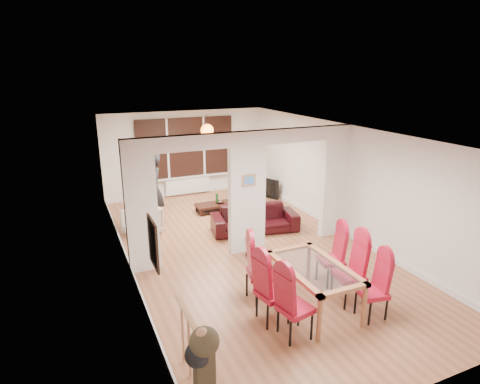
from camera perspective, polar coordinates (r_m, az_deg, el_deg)
floor at (r=8.86m, az=0.96°, el=-8.20°), size 5.00×9.00×0.01m
room_walls at (r=8.39m, az=1.00°, el=-0.15°), size 5.00×9.00×2.60m
divider_wall at (r=8.39m, az=1.00°, el=-0.15°), size 5.00×0.18×2.60m
bay_window_blinds at (r=12.40m, az=-7.70°, el=6.30°), size 3.00×0.08×1.80m
radiator at (r=12.64m, az=-7.43°, el=0.92°), size 1.40×0.08×0.50m
pendant_light at (r=11.31m, az=-4.69°, el=8.71°), size 0.36×0.36×0.36m
stair_newel at (r=5.32m, az=-7.10°, el=-20.54°), size 0.40×1.20×1.10m
wall_poster at (r=5.41m, az=-12.27°, el=-7.14°), size 0.04×0.52×0.67m
pillar_photo at (r=8.22m, az=1.30°, el=1.66°), size 0.30×0.03×0.25m
dining_table at (r=6.83m, az=10.36°, el=-13.14°), size 0.91×1.62×0.76m
dining_chair_la at (r=6.06m, az=7.90°, el=-15.40°), size 0.51×0.51×1.09m
dining_chair_lb at (r=6.35m, az=4.72°, el=-13.50°), size 0.52×0.52×1.12m
dining_chair_lc at (r=6.86m, az=3.13°, el=-10.85°), size 0.56×0.56×1.15m
dining_chair_ra at (r=6.75m, az=18.34°, el=-12.82°), size 0.48×0.48×1.03m
dining_chair_rb at (r=7.03m, az=15.25°, el=-10.78°), size 0.52×0.52×1.14m
dining_chair_rc at (r=7.55m, az=12.83°, el=-8.93°), size 0.50×0.50×1.06m
sofa at (r=9.76m, az=2.11°, el=-3.83°), size 2.19×1.18×0.61m
armchair at (r=9.80m, az=-13.73°, el=-4.06°), size 0.98×0.99×0.67m
person at (r=10.17m, az=-12.14°, el=0.31°), size 0.68×0.46×1.83m
television at (r=12.28m, az=3.16°, el=0.59°), size 1.03×0.56×0.61m
coffee_table at (r=11.11m, az=-3.64°, el=-2.23°), size 1.03×0.55×0.23m
bottle at (r=11.07m, az=-3.30°, el=-0.87°), size 0.07×0.07×0.29m
bowl at (r=11.09m, az=-2.86°, el=-1.47°), size 0.23×0.23×0.06m
shoes at (r=8.50m, az=1.86°, el=-8.99°), size 0.23×0.25×0.10m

